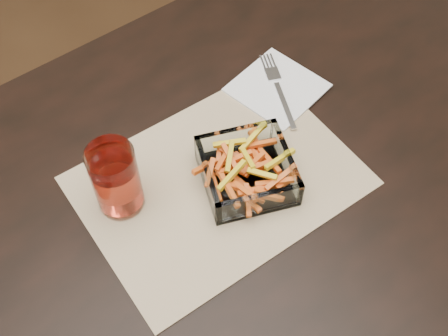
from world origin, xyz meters
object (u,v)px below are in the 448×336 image
(glass_bowl, at_px, (247,172))
(fork, at_px, (278,87))
(dining_table, at_px, (207,227))
(tumbler, at_px, (116,181))

(glass_bowl, bearing_deg, fork, 35.08)
(dining_table, xyz_separation_m, glass_bowl, (0.08, -0.01, 0.11))
(dining_table, relative_size, tumbler, 12.11)
(dining_table, bearing_deg, fork, 24.32)
(dining_table, relative_size, fork, 8.77)
(tumbler, xyz_separation_m, fork, (0.36, 0.03, -0.06))
(tumbler, bearing_deg, dining_table, -37.49)
(glass_bowl, bearing_deg, tumbler, 153.92)
(dining_table, distance_m, fork, 0.30)
(tumbler, relative_size, fork, 0.72)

